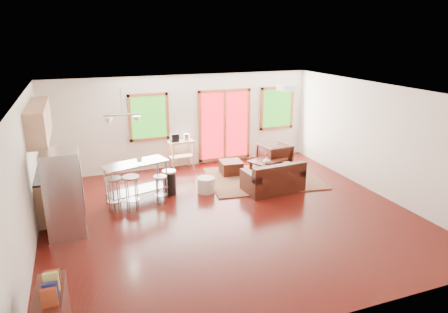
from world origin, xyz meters
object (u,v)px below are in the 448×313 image
object	(u,v)px
kitchen_cart	(180,145)
coffee_table	(268,161)
ottoman	(231,168)
armchair	(274,154)
loveseat	(273,179)
rug	(263,178)
island	(136,175)
refrigerator	(64,194)

from	to	relation	value
kitchen_cart	coffee_table	bearing A→B (deg)	-29.01
coffee_table	ottoman	bearing A→B (deg)	162.63
armchair	loveseat	bearing A→B (deg)	55.21
rug	armchair	size ratio (longest dim) A/B	3.59
coffee_table	island	bearing A→B (deg)	-170.97
rug	kitchen_cart	world-z (taller)	kitchen_cart
loveseat	ottoman	bearing A→B (deg)	105.77
loveseat	coffee_table	xyz separation A→B (m)	(0.43, 1.17, 0.06)
rug	refrigerator	bearing A→B (deg)	-163.61
refrigerator	kitchen_cart	size ratio (longest dim) A/B	1.58
loveseat	refrigerator	distance (m)	4.74
rug	island	world-z (taller)	island
loveseat	armchair	distance (m)	1.75
refrigerator	island	size ratio (longest dim) A/B	1.08
ottoman	loveseat	bearing A→B (deg)	-70.21
rug	armchair	world-z (taller)	armchair
loveseat	coffee_table	distance (m)	1.25
rug	ottoman	distance (m)	0.93
rug	loveseat	world-z (taller)	loveseat
kitchen_cart	loveseat	bearing A→B (deg)	-54.06
loveseat	rug	bearing A→B (deg)	76.36
refrigerator	armchair	bearing A→B (deg)	21.46
coffee_table	kitchen_cart	xyz separation A→B (m)	(-2.13, 1.18, 0.37)
armchair	rug	bearing A→B (deg)	39.15
ottoman	kitchen_cart	distance (m)	1.56
ottoman	refrigerator	bearing A→B (deg)	-153.81
refrigerator	coffee_table	bearing A→B (deg)	19.22
armchair	kitchen_cart	bearing A→B (deg)	-24.80
rug	refrigerator	xyz separation A→B (m)	(-4.82, -1.42, 0.82)
ottoman	island	distance (m)	2.83
armchair	refrigerator	world-z (taller)	refrigerator
armchair	kitchen_cart	xyz separation A→B (m)	(-2.52, 0.81, 0.32)
armchair	island	size ratio (longest dim) A/B	0.52
rug	kitchen_cart	distance (m)	2.49
coffee_table	ottoman	distance (m)	1.02
refrigerator	kitchen_cart	xyz separation A→B (m)	(2.97, 2.92, -0.11)
island	coffee_table	bearing A→B (deg)	9.03
coffee_table	refrigerator	world-z (taller)	refrigerator
coffee_table	refrigerator	bearing A→B (deg)	-161.17
armchair	kitchen_cart	size ratio (longest dim) A/B	0.76
rug	ottoman	world-z (taller)	ottoman
coffee_table	loveseat	bearing A→B (deg)	-110.10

